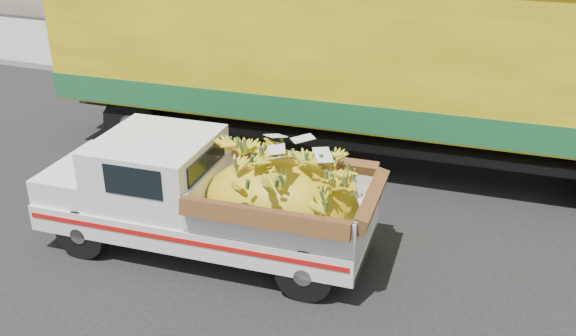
% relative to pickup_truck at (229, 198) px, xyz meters
% --- Properties ---
extents(ground, '(100.00, 100.00, 0.00)m').
position_rel_pickup_truck_xyz_m(ground, '(0.16, 0.02, -0.82)').
color(ground, black).
rests_on(ground, ground).
extents(curb, '(60.00, 0.25, 0.15)m').
position_rel_pickup_truck_xyz_m(curb, '(0.16, 6.15, -0.75)').
color(curb, gray).
rests_on(curb, ground).
extents(sidewalk, '(60.00, 4.00, 0.14)m').
position_rel_pickup_truck_xyz_m(sidewalk, '(0.16, 8.25, -0.75)').
color(sidewalk, gray).
rests_on(sidewalk, ground).
extents(pickup_truck, '(4.47, 1.89, 1.53)m').
position_rel_pickup_truck_xyz_m(pickup_truck, '(0.00, 0.00, 0.00)').
color(pickup_truck, black).
rests_on(pickup_truck, ground).
extents(semi_trailer, '(12.04, 3.18, 3.80)m').
position_rel_pickup_truck_xyz_m(semi_trailer, '(1.35, 3.70, 1.30)').
color(semi_trailer, black).
rests_on(semi_trailer, ground).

